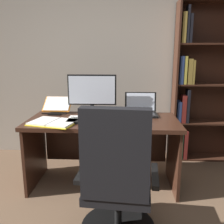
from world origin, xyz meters
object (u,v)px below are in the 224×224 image
(bookshelf, at_px, (198,87))
(keyboard, at_px, (88,121))
(office_chair, at_px, (117,186))
(monitor, at_px, (92,94))
(laptop, at_px, (141,110))
(reading_stand_with_book, at_px, (57,105))
(computer_mouse, at_px, (118,121))
(open_binder, at_px, (53,122))
(pen, at_px, (77,117))
(desk, at_px, (104,136))
(notepad, at_px, (75,118))

(bookshelf, xyz_separation_m, keyboard, (-1.33, -0.92, -0.23))
(bookshelf, bearing_deg, keyboard, -145.43)
(office_chair, bearing_deg, monitor, 111.43)
(office_chair, height_order, laptop, office_chair)
(laptop, height_order, reading_stand_with_book, laptop)
(office_chair, xyz_separation_m, computer_mouse, (-0.02, 0.71, 0.31))
(bookshelf, relative_size, monitor, 3.77)
(open_binder, bearing_deg, office_chair, -30.78)
(bookshelf, xyz_separation_m, pen, (-1.47, -0.77, -0.23))
(open_binder, bearing_deg, laptop, 39.17)
(laptop, relative_size, pen, 2.56)
(bookshelf, relative_size, pen, 14.66)
(monitor, xyz_separation_m, laptop, (0.55, 0.00, -0.18))
(desk, relative_size, open_binder, 3.13)
(keyboard, relative_size, notepad, 2.00)
(monitor, xyz_separation_m, notepad, (-0.16, -0.21, -0.23))
(office_chair, xyz_separation_m, open_binder, (-0.65, 0.66, 0.30))
(desk, height_order, office_chair, office_chair)
(laptop, relative_size, keyboard, 0.85)
(office_chair, relative_size, reading_stand_with_book, 3.37)
(reading_stand_with_book, relative_size, pen, 2.27)
(desk, relative_size, pen, 11.24)
(desk, xyz_separation_m, open_binder, (-0.48, -0.25, 0.22))
(desk, distance_m, notepad, 0.37)
(notepad, bearing_deg, open_binder, -133.09)
(desk, relative_size, keyboard, 3.75)
(bookshelf, distance_m, computer_mouse, 1.40)
(reading_stand_with_book, distance_m, open_binder, 0.48)
(desk, bearing_deg, open_binder, -152.41)
(desk, bearing_deg, computer_mouse, -51.52)
(bookshelf, relative_size, computer_mouse, 19.73)
(notepad, bearing_deg, office_chair, -61.12)
(keyboard, bearing_deg, office_chair, -66.03)
(computer_mouse, height_order, pen, computer_mouse)
(laptop, bearing_deg, keyboard, -147.11)
(monitor, bearing_deg, reading_stand_with_book, 171.27)
(computer_mouse, bearing_deg, keyboard, 180.00)
(bookshelf, xyz_separation_m, notepad, (-1.49, -0.77, -0.24))
(laptop, bearing_deg, reading_stand_with_book, 176.32)
(keyboard, bearing_deg, pen, 133.31)
(desk, xyz_separation_m, bookshelf, (1.19, 0.72, 0.45))
(keyboard, bearing_deg, desk, 54.74)
(bookshelf, distance_m, keyboard, 1.63)
(open_binder, distance_m, pen, 0.28)
(monitor, distance_m, reading_stand_with_book, 0.45)
(keyboard, bearing_deg, open_binder, -171.55)
(bookshelf, bearing_deg, computer_mouse, -138.35)
(monitor, xyz_separation_m, computer_mouse, (0.30, -0.35, -0.21))
(bookshelf, xyz_separation_m, open_binder, (-1.67, -0.97, -0.23))
(bookshelf, relative_size, office_chair, 1.92)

